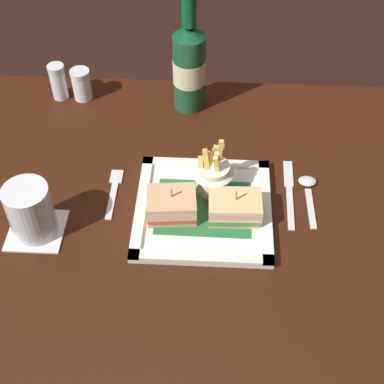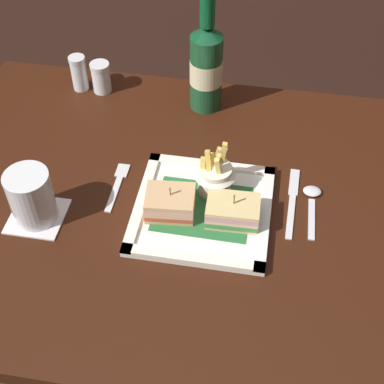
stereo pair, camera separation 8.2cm
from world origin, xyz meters
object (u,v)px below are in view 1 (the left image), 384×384
Objects in this scene: square_plate at (203,209)px; pepper_shaker at (82,86)px; salt_shaker at (59,83)px; water_glass at (31,213)px; dining_table at (182,254)px; sandwich_half_left at (172,205)px; beer_bottle at (187,65)px; knife at (289,191)px; fries_cup at (213,172)px; spoon at (308,188)px; fork at (114,190)px; sandwich_half_right at (235,208)px.

square_plate is 3.48× the size of pepper_shaker.
water_glass is at bearing -84.39° from salt_shaker.
water_glass is at bearing -168.12° from square_plate.
pepper_shaker is at bearing 128.18° from dining_table.
pepper_shaker is (0.01, 0.39, -0.02)m from water_glass.
sandwich_half_left is at bearing -109.57° from dining_table.
beer_bottle reaches higher than dining_table.
knife is at bearing 10.38° from dining_table.
fries_cup is 0.38× the size of beer_bottle.
spoon is 0.60m from salt_shaker.
sandwich_half_left is at bearing -160.95° from knife.
sandwich_half_left is 0.73× the size of fork.
square_plate is 0.21m from spoon.
spoon is at bearing 4.45° from fries_cup.
knife is (0.16, 0.06, -0.01)m from square_plate.
knife is at bearing 2.76° from fork.
square_plate is 0.44m from pepper_shaker.
pepper_shaker is (-0.24, 0.31, 0.20)m from dining_table.
water_glass is at bearing -165.17° from knife.
beer_bottle is at bearing 129.36° from knife.
square_plate is 2.67× the size of sandwich_half_left.
fork is (-0.18, 0.04, -0.01)m from square_plate.
sandwich_half_right is (0.10, -0.04, 0.20)m from dining_table.
sandwich_half_left is 0.72× the size of spoon.
fork is 0.38m from spoon.
sandwich_half_right reaches higher than sandwich_half_left.
sandwich_half_left is at bearing -163.78° from square_plate.
fries_cup reaches higher than knife.
water_glass is 0.80× the size of spoon.
pepper_shaker is at bearing 88.12° from water_glass.
sandwich_half_right is 0.35× the size of beer_bottle.
spoon is at bearing 17.96° from square_plate.
dining_table is at bearing -51.82° from pepper_shaker.
sandwich_half_left reaches higher than pepper_shaker.
spoon is at bearing 29.67° from sandwich_half_right.
beer_bottle is 3.87× the size of pepper_shaker.
fries_cup is (-0.04, 0.07, 0.02)m from sandwich_half_right.
salt_shaker is at bearing 119.62° from fork.
dining_table is 8.00× the size of fork.
sandwich_half_left is 0.42m from pepper_shaker.
pepper_shaker is at bearing 134.69° from sandwich_half_right.
knife is (0.22, 0.08, -0.03)m from sandwich_half_left.
salt_shaker is (-0.35, 0.28, -0.02)m from fries_cup.
sandwich_half_left is 0.88× the size of fries_cup.
square_plate is 0.07m from sandwich_half_left.
dining_table is at bearing -153.71° from fries_cup.
dining_table is 0.18m from square_plate.
knife is at bearing -50.64° from beer_bottle.
fries_cup is 1.28× the size of salt_shaker.
knife is (0.21, 0.04, 0.17)m from dining_table.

